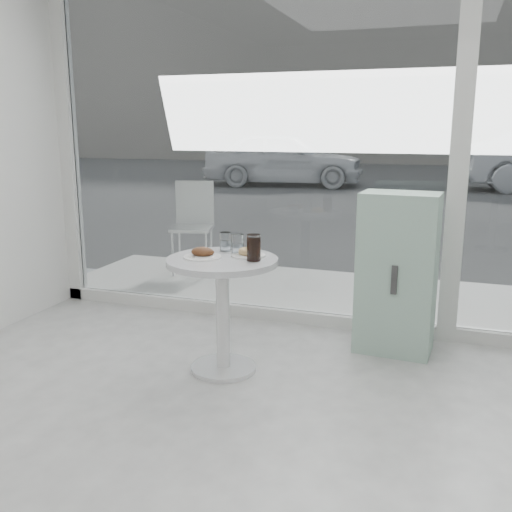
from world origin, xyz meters
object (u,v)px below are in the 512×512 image
at_px(plate_fritter, 203,254).
at_px(water_tumbler_a, 226,243).
at_px(cola_glass, 254,248).
at_px(plate_donut, 248,253).
at_px(car_white, 284,159).
at_px(mint_cabinet, 397,274).
at_px(patio_chair, 193,221).
at_px(water_tumbler_b, 238,245).
at_px(main_table, 223,291).

xyz_separation_m(plate_fritter, water_tumbler_a, (0.06, 0.25, 0.03)).
distance_m(plate_fritter, cola_glass, 0.34).
bearing_deg(plate_fritter, plate_donut, 27.61).
bearing_deg(car_white, water_tumbler_a, -174.08).
relative_size(mint_cabinet, cola_glass, 6.87).
bearing_deg(water_tumbler_a, plate_fritter, -103.20).
bearing_deg(plate_fritter, patio_chair, 116.69).
height_order(car_white, cola_glass, car_white).
bearing_deg(patio_chair, car_white, 85.87).
xyz_separation_m(water_tumbler_a, cola_glass, (0.28, -0.22, 0.02)).
distance_m(plate_fritter, plate_donut, 0.29).
bearing_deg(cola_glass, water_tumbler_b, 138.05).
bearing_deg(cola_glass, car_white, 105.46).
distance_m(patio_chair, plate_fritter, 2.54).
xyz_separation_m(main_table, water_tumbler_a, (-0.06, 0.22, 0.28)).
bearing_deg(water_tumbler_b, main_table, -109.56).
distance_m(patio_chair, car_white, 9.83).
bearing_deg(plate_donut, water_tumbler_a, 151.52).
bearing_deg(main_table, plate_donut, 37.16).
distance_m(water_tumbler_a, water_tumbler_b, 0.13).
distance_m(car_white, plate_donut, 12.22).
bearing_deg(water_tumbler_b, patio_chair, 122.11).
xyz_separation_m(patio_chair, plate_donut, (1.40, -2.13, 0.19)).
relative_size(plate_donut, cola_glass, 1.34).
bearing_deg(main_table, cola_glass, 0.19).
distance_m(water_tumbler_b, cola_glass, 0.22).
xyz_separation_m(mint_cabinet, patio_chair, (-2.30, 1.51, 0.03)).
bearing_deg(plate_donut, main_table, -142.84).
height_order(plate_fritter, cola_glass, cola_glass).
bearing_deg(cola_glass, patio_chair, 123.40).
height_order(patio_chair, water_tumbler_a, patio_chair).
height_order(main_table, water_tumbler_a, water_tumbler_a).
xyz_separation_m(mint_cabinet, car_white, (-4.11, 11.17, 0.16)).
xyz_separation_m(car_white, cola_glass, (3.29, -11.90, 0.12)).
bearing_deg(water_tumbler_a, plate_donut, -28.48).
distance_m(water_tumbler_a, cola_glass, 0.35).
distance_m(main_table, patio_chair, 2.57).
bearing_deg(water_tumbler_b, plate_fritter, -134.24).
bearing_deg(plate_donut, plate_fritter, -152.39).
distance_m(mint_cabinet, patio_chair, 2.75).
distance_m(patio_chair, water_tumbler_a, 2.36).
bearing_deg(patio_chair, plate_fritter, -78.08).
relative_size(patio_chair, cola_glass, 5.79).
bearing_deg(plate_fritter, water_tumbler_b, 45.76).
relative_size(patio_chair, plate_donut, 4.32).
distance_m(mint_cabinet, water_tumbler_a, 1.24).
bearing_deg(water_tumbler_b, cola_glass, -41.95).
bearing_deg(water_tumbler_a, main_table, -73.98).
bearing_deg(patio_chair, water_tumbler_b, -72.66).
xyz_separation_m(plate_fritter, cola_glass, (0.33, 0.03, 0.05)).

